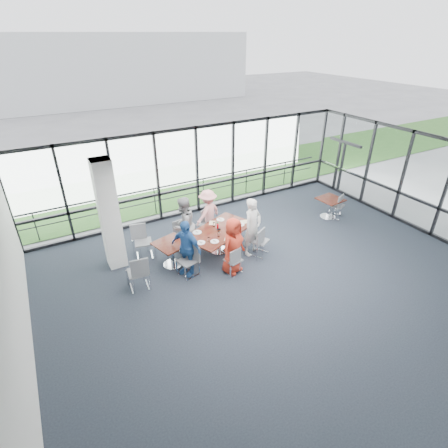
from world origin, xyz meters
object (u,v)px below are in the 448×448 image
diner_end (186,248)px  chair_main_end (188,261)px  chair_main_fr (204,224)px  chair_main_nr (260,241)px  diner_far_right (208,213)px  chair_main_nl (233,260)px  structural_column (109,215)px  main_table (219,233)px  diner_near_right (252,227)px  diner_near_left (233,246)px  chair_spare_la (138,272)px  chair_spare_lb (143,242)px  side_table_left (171,246)px  diner_far_left (184,225)px  chair_main_fl (180,236)px  side_table_right (330,202)px  chair_spare_r (337,205)px

diner_end → chair_main_end: size_ratio=1.78×
chair_main_fr → chair_main_nr: bearing=84.8°
diner_far_right → chair_main_nl: diner_far_right is taller
chair_main_nr → structural_column: bearing=129.0°
main_table → diner_near_right: 1.03m
structural_column → chair_main_nl: (2.75, -2.03, -1.18)m
structural_column → chair_main_nl: structural_column is taller
diner_near_left → chair_main_nr: diner_near_left is taller
diner_end → chair_spare_la: bearing=-119.6°
chair_main_nr → chair_spare_lb: (-3.10, 1.60, 0.03)m
main_table → chair_spare_lb: size_ratio=2.43×
structural_column → chair_spare_la: (0.23, -1.38, -1.10)m
structural_column → diner_far_right: 3.24m
diner_end → chair_main_nr: (2.31, -0.21, -0.36)m
diner_near_right → chair_main_fr: size_ratio=2.15×
side_table_left → diner_near_left: diner_near_left is taller
structural_column → diner_far_right: (3.13, 0.24, -0.80)m
diner_near_right → diner_far_left: bearing=129.0°
diner_near_right → chair_main_nr: diner_near_right is taller
chair_spare_lb → diner_end: bearing=132.6°
diner_near_right → chair_spare_lb: (-2.94, 1.42, -0.41)m
chair_main_nr → chair_main_fl: 2.49m
diner_near_left → chair_spare_lb: bearing=112.6°
structural_column → chair_main_fl: size_ratio=3.79×
main_table → chair_spare_lb: (-2.12, 0.85, -0.14)m
side_table_right → diner_far_right: diner_far_right is taller
chair_main_nr → chair_main_nl: bearing=170.7°
chair_spare_la → chair_main_end: bearing=1.1°
chair_main_nl → chair_spare_lb: bearing=121.4°
chair_spare_lb → chair_main_fr: bearing=-160.0°
chair_spare_lb → chair_spare_r: 7.02m
side_table_left → diner_end: size_ratio=0.64×
main_table → chair_spare_la: (-2.71, -0.52, -0.15)m
diner_far_right → side_table_right: bearing=143.3°
side_table_left → side_table_right: size_ratio=1.22×
side_table_right → chair_main_fr: bearing=166.5°
chair_main_fr → chair_spare_la: chair_spare_la is taller
chair_spare_r → structural_column: bearing=150.0°
structural_column → chair_main_nl: bearing=-36.4°
structural_column → chair_spare_lb: size_ratio=3.21×
diner_far_left → diner_far_right: bearing=176.8°
side_table_right → diner_far_left: (-5.48, 0.54, 0.27)m
diner_near_left → chair_spare_r: diner_near_left is taller
structural_column → side_table_left: size_ratio=3.00×
main_table → chair_spare_la: chair_spare_la is taller
diner_near_left → side_table_right: bearing=-9.6°
diner_near_right → chair_main_nr: bearing=-65.6°
chair_main_end → chair_spare_r: 6.21m
diner_near_right → side_table_right: bearing=-8.7°
diner_end → chair_main_nl: size_ratio=1.97×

